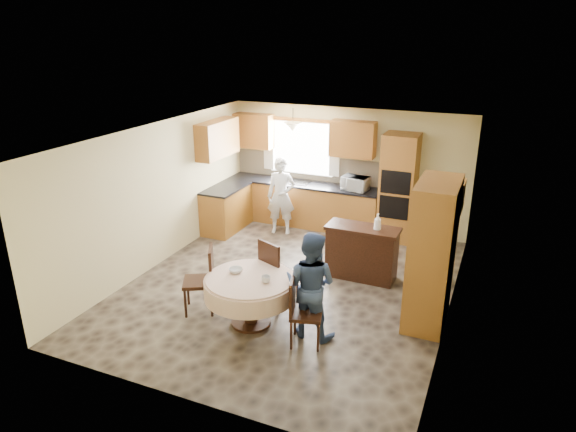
# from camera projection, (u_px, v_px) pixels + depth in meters

# --- Properties ---
(floor) EXTENTS (5.00, 6.00, 0.01)m
(floor) POSITION_uv_depth(u_px,v_px,m) (290.00, 285.00, 8.45)
(floor) COLOR brown
(floor) RESTS_ON ground
(ceiling) EXTENTS (5.00, 6.00, 0.01)m
(ceiling) POSITION_uv_depth(u_px,v_px,m) (290.00, 135.00, 7.59)
(ceiling) COLOR white
(ceiling) RESTS_ON wall_back
(wall_back) EXTENTS (5.00, 0.02, 2.50)m
(wall_back) POSITION_uv_depth(u_px,v_px,m) (347.00, 168.00, 10.61)
(wall_back) COLOR #CABC81
(wall_back) RESTS_ON floor
(wall_front) EXTENTS (5.00, 0.02, 2.50)m
(wall_front) POSITION_uv_depth(u_px,v_px,m) (180.00, 303.00, 5.43)
(wall_front) COLOR #CABC81
(wall_front) RESTS_ON floor
(wall_left) EXTENTS (0.02, 6.00, 2.50)m
(wall_left) POSITION_uv_depth(u_px,v_px,m) (158.00, 195.00, 8.94)
(wall_left) COLOR #CABC81
(wall_left) RESTS_ON floor
(wall_right) EXTENTS (0.02, 6.00, 2.50)m
(wall_right) POSITION_uv_depth(u_px,v_px,m) (456.00, 239.00, 7.10)
(wall_right) COLOR #CABC81
(wall_right) RESTS_ON floor
(window) EXTENTS (1.40, 0.03, 1.10)m
(window) POSITION_uv_depth(u_px,v_px,m) (302.00, 148.00, 10.84)
(window) COLOR white
(window) RESTS_ON wall_back
(curtain_left) EXTENTS (0.22, 0.02, 1.15)m
(curtain_left) POSITION_uv_depth(u_px,v_px,m) (268.00, 143.00, 11.05)
(curtain_left) COLOR white
(curtain_left) RESTS_ON wall_back
(curtain_right) EXTENTS (0.22, 0.02, 1.15)m
(curtain_right) POSITION_uv_depth(u_px,v_px,m) (335.00, 149.00, 10.50)
(curtain_right) COLOR white
(curtain_right) RESTS_ON wall_back
(base_cab_back) EXTENTS (3.30, 0.60, 0.88)m
(base_cab_back) POSITION_uv_depth(u_px,v_px,m) (303.00, 205.00, 10.94)
(base_cab_back) COLOR #BC7532
(base_cab_back) RESTS_ON floor
(counter_back) EXTENTS (3.30, 0.64, 0.04)m
(counter_back) POSITION_uv_depth(u_px,v_px,m) (303.00, 184.00, 10.78)
(counter_back) COLOR black
(counter_back) RESTS_ON base_cab_back
(base_cab_left) EXTENTS (0.60, 1.20, 0.88)m
(base_cab_left) POSITION_uv_depth(u_px,v_px,m) (227.00, 209.00, 10.66)
(base_cab_left) COLOR #BC7532
(base_cab_left) RESTS_ON floor
(counter_left) EXTENTS (0.64, 1.20, 0.04)m
(counter_left) POSITION_uv_depth(u_px,v_px,m) (226.00, 188.00, 10.50)
(counter_left) COLOR black
(counter_left) RESTS_ON base_cab_left
(backsplash) EXTENTS (3.30, 0.02, 0.55)m
(backsplash) POSITION_uv_depth(u_px,v_px,m) (308.00, 168.00, 10.94)
(backsplash) COLOR tan
(backsplash) RESTS_ON wall_back
(wall_cab_left) EXTENTS (0.85, 0.33, 0.72)m
(wall_cab_left) POSITION_uv_depth(u_px,v_px,m) (254.00, 131.00, 10.99)
(wall_cab_left) COLOR #A96F2A
(wall_cab_left) RESTS_ON wall_back
(wall_cab_right) EXTENTS (0.90, 0.33, 0.72)m
(wall_cab_right) POSITION_uv_depth(u_px,v_px,m) (353.00, 139.00, 10.18)
(wall_cab_right) COLOR #A96F2A
(wall_cab_right) RESTS_ON wall_back
(wall_cab_side) EXTENTS (0.33, 1.20, 0.72)m
(wall_cab_side) POSITION_uv_depth(u_px,v_px,m) (218.00, 139.00, 10.20)
(wall_cab_side) COLOR #A96F2A
(wall_cab_side) RESTS_ON wall_left
(oven_tower) EXTENTS (0.66, 0.62, 2.12)m
(oven_tower) POSITION_uv_depth(u_px,v_px,m) (398.00, 188.00, 9.98)
(oven_tower) COLOR #BC7532
(oven_tower) RESTS_ON floor
(oven_upper) EXTENTS (0.56, 0.01, 0.45)m
(oven_upper) POSITION_uv_depth(u_px,v_px,m) (396.00, 183.00, 9.64)
(oven_upper) COLOR black
(oven_upper) RESTS_ON oven_tower
(oven_lower) EXTENTS (0.56, 0.01, 0.45)m
(oven_lower) POSITION_uv_depth(u_px,v_px,m) (394.00, 208.00, 9.81)
(oven_lower) COLOR black
(oven_lower) RESTS_ON oven_tower
(pendant) EXTENTS (0.36, 0.36, 0.18)m
(pendant) POSITION_uv_depth(u_px,v_px,m) (293.00, 127.00, 10.24)
(pendant) COLOR beige
(pendant) RESTS_ON ceiling
(sideboard) EXTENTS (1.21, 0.51, 0.86)m
(sideboard) POSITION_uv_depth(u_px,v_px,m) (362.00, 254.00, 8.59)
(sideboard) COLOR #35170E
(sideboard) RESTS_ON floor
(space_heater) EXTENTS (0.49, 0.38, 0.61)m
(space_heater) POSITION_uv_depth(u_px,v_px,m) (432.00, 262.00, 8.57)
(space_heater) COLOR black
(space_heater) RESTS_ON floor
(cupboard) EXTENTS (0.55, 1.09, 2.09)m
(cupboard) POSITION_uv_depth(u_px,v_px,m) (432.00, 254.00, 7.12)
(cupboard) COLOR #BC7532
(cupboard) RESTS_ON floor
(dining_table) EXTENTS (1.29, 1.29, 0.73)m
(dining_table) POSITION_uv_depth(u_px,v_px,m) (250.00, 288.00, 7.17)
(dining_table) COLOR #35170E
(dining_table) RESTS_ON floor
(chair_left) EXTENTS (0.60, 0.60, 1.02)m
(chair_left) POSITION_uv_depth(u_px,v_px,m) (204.00, 276.00, 7.53)
(chair_left) COLOR #35170E
(chair_left) RESTS_ON floor
(chair_back) EXTENTS (0.60, 0.60, 1.06)m
(chair_back) POSITION_uv_depth(u_px,v_px,m) (275.00, 270.00, 7.68)
(chair_back) COLOR #35170E
(chair_back) RESTS_ON floor
(chair_right) EXTENTS (0.50, 0.50, 0.95)m
(chair_right) POSITION_uv_depth(u_px,v_px,m) (301.00, 308.00, 6.75)
(chair_right) COLOR #35170E
(chair_right) RESTS_ON floor
(framed_picture) EXTENTS (0.06, 0.55, 0.46)m
(framed_picture) POSITION_uv_depth(u_px,v_px,m) (461.00, 198.00, 7.46)
(framed_picture) COLOR gold
(framed_picture) RESTS_ON wall_right
(microwave) EXTENTS (0.55, 0.41, 0.28)m
(microwave) POSITION_uv_depth(u_px,v_px,m) (355.00, 183.00, 10.26)
(microwave) COLOR silver
(microwave) RESTS_ON counter_back
(person_sink) EXTENTS (0.65, 0.52, 1.57)m
(person_sink) POSITION_uv_depth(u_px,v_px,m) (281.00, 196.00, 10.38)
(person_sink) COLOR silver
(person_sink) RESTS_ON floor
(person_dining) EXTENTS (0.76, 0.61, 1.51)m
(person_dining) POSITION_uv_depth(u_px,v_px,m) (310.00, 285.00, 6.87)
(person_dining) COLOR #344773
(person_dining) RESTS_ON floor
(bowl_sideboard) EXTENTS (0.26, 0.26, 0.05)m
(bowl_sideboard) POSITION_uv_depth(u_px,v_px,m) (352.00, 227.00, 8.50)
(bowl_sideboard) COLOR #B2B2B2
(bowl_sideboard) RESTS_ON sideboard
(bottle_sideboard) EXTENTS (0.13, 0.13, 0.32)m
(bottle_sideboard) POSITION_uv_depth(u_px,v_px,m) (378.00, 223.00, 8.30)
(bottle_sideboard) COLOR silver
(bottle_sideboard) RESTS_ON sideboard
(cup_table) EXTENTS (0.16, 0.16, 0.10)m
(cup_table) POSITION_uv_depth(u_px,v_px,m) (266.00, 279.00, 6.96)
(cup_table) COLOR #B2B2B2
(cup_table) RESTS_ON dining_table
(bowl_table) EXTENTS (0.23, 0.23, 0.06)m
(bowl_table) POSITION_uv_depth(u_px,v_px,m) (236.00, 270.00, 7.26)
(bowl_table) COLOR #B2B2B2
(bowl_table) RESTS_ON dining_table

